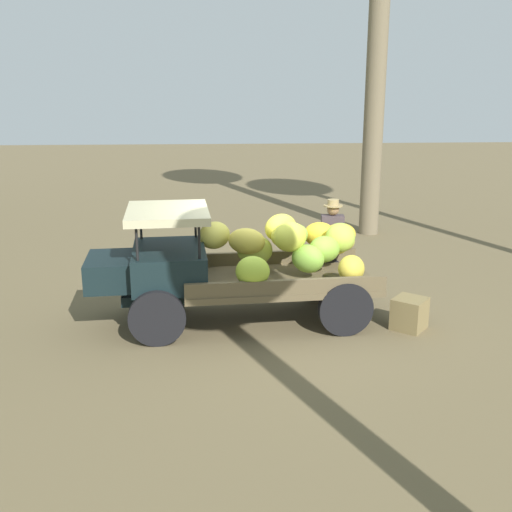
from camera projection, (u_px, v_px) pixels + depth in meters
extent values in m
plane|color=brown|center=(264.00, 315.00, 10.18)|extent=(60.00, 60.00, 0.00)
cube|color=black|center=(250.00, 293.00, 9.82)|extent=(4.02, 0.72, 0.16)
cylinder|color=black|center=(157.00, 318.00, 8.88)|extent=(0.84, 0.20, 0.83)
cylinder|color=black|center=(159.00, 284.00, 10.41)|extent=(0.84, 0.20, 0.83)
cylinder|color=black|center=(346.00, 309.00, 9.25)|extent=(0.84, 0.20, 0.83)
cylinder|color=black|center=(321.00, 277.00, 10.77)|extent=(0.84, 0.20, 0.83)
cube|color=brown|center=(278.00, 281.00, 9.83)|extent=(3.12, 1.93, 0.10)
cube|color=brown|center=(287.00, 287.00, 9.03)|extent=(3.00, 0.29, 0.22)
cube|color=brown|center=(270.00, 258.00, 10.55)|extent=(3.00, 0.29, 0.22)
cube|color=black|center=(170.00, 265.00, 9.52)|extent=(1.21, 1.59, 0.55)
cube|color=black|center=(110.00, 271.00, 9.42)|extent=(0.77, 1.11, 0.44)
cylinder|color=black|center=(137.00, 242.00, 8.70)|extent=(0.04, 0.04, 0.55)
cylinder|color=black|center=(141.00, 222.00, 9.93)|extent=(0.04, 0.04, 0.55)
cylinder|color=black|center=(199.00, 240.00, 8.81)|extent=(0.04, 0.04, 0.55)
cylinder|color=black|center=(195.00, 221.00, 10.05)|extent=(0.04, 0.04, 0.55)
cube|color=#C2BA8F|center=(167.00, 213.00, 9.30)|extent=(1.33, 1.60, 0.12)
ellipsoid|color=yellow|center=(340.00, 235.00, 10.43)|extent=(0.73, 0.69, 0.44)
ellipsoid|color=#B5C648|center=(255.00, 250.00, 10.03)|extent=(0.63, 0.53, 0.57)
ellipsoid|color=gold|center=(214.00, 235.00, 9.98)|extent=(0.73, 0.71, 0.50)
ellipsoid|color=#86B73A|center=(324.00, 249.00, 9.79)|extent=(0.71, 0.71, 0.51)
ellipsoid|color=#7FB13A|center=(308.00, 259.00, 9.69)|extent=(0.70, 0.68, 0.50)
ellipsoid|color=yellow|center=(332.00, 243.00, 10.47)|extent=(0.79, 0.78, 0.54)
ellipsoid|color=yellow|center=(319.00, 234.00, 10.37)|extent=(0.58, 0.59, 0.54)
ellipsoid|color=gold|center=(339.00, 240.00, 10.22)|extent=(0.71, 0.70, 0.51)
ellipsoid|color=gold|center=(247.00, 241.00, 9.81)|extent=(0.70, 0.57, 0.47)
ellipsoid|color=yellow|center=(281.00, 228.00, 10.11)|extent=(0.71, 0.64, 0.48)
ellipsoid|color=gold|center=(287.00, 235.00, 9.80)|extent=(0.70, 0.64, 0.42)
ellipsoid|color=#8CAB3E|center=(294.00, 235.00, 10.12)|extent=(0.61, 0.62, 0.48)
ellipsoid|color=gold|center=(351.00, 269.00, 9.40)|extent=(0.62, 0.62, 0.47)
ellipsoid|color=#A6C43F|center=(340.00, 237.00, 9.94)|extent=(0.54, 0.61, 0.60)
ellipsoid|color=gold|center=(290.00, 237.00, 9.65)|extent=(0.65, 0.61, 0.49)
ellipsoid|color=#A6C537|center=(253.00, 271.00, 9.06)|extent=(0.55, 0.54, 0.51)
cylinder|color=#445E6B|center=(338.00, 270.00, 11.23)|extent=(0.15, 0.15, 0.80)
cylinder|color=#445E6B|center=(324.00, 270.00, 11.24)|extent=(0.15, 0.15, 0.80)
cube|color=#463A3E|center=(332.00, 232.00, 11.04)|extent=(0.42, 0.28, 0.62)
cylinder|color=#463A3E|center=(339.00, 229.00, 10.91)|extent=(0.30, 0.39, 0.10)
cylinder|color=#463A3E|center=(327.00, 228.00, 10.92)|extent=(0.35, 0.36, 0.10)
sphere|color=#916D49|center=(333.00, 209.00, 10.93)|extent=(0.22, 0.22, 0.22)
cylinder|color=#998354|center=(333.00, 206.00, 10.91)|extent=(0.34, 0.34, 0.02)
cylinder|color=#998354|center=(333.00, 202.00, 10.89)|extent=(0.20, 0.20, 0.10)
cube|color=olive|center=(409.00, 314.00, 9.54)|extent=(0.65, 0.66, 0.49)
cylinder|color=#73664C|center=(376.00, 67.00, 14.63)|extent=(0.48, 0.48, 8.12)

